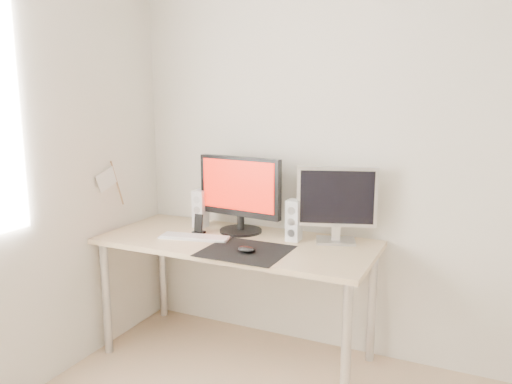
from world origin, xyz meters
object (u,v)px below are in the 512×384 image
(desk, at_px, (237,253))
(speaker_right, at_px, (294,220))
(mouse, at_px, (246,249))
(phone_dock, at_px, (199,228))
(main_monitor, at_px, (240,192))
(speaker_left, at_px, (200,209))
(keyboard, at_px, (195,237))
(second_monitor, at_px, (337,201))

(desk, relative_size, speaker_right, 6.69)
(mouse, xyz_separation_m, phone_dock, (-0.43, 0.23, 0.02))
(mouse, height_order, main_monitor, main_monitor)
(speaker_left, distance_m, keyboard, 0.29)
(speaker_right, height_order, keyboard, speaker_right)
(speaker_right, bearing_deg, mouse, -113.37)
(desk, distance_m, second_monitor, 0.65)
(desk, distance_m, keyboard, 0.26)
(desk, xyz_separation_m, keyboard, (-0.24, -0.07, 0.09))
(second_monitor, relative_size, speaker_left, 1.84)
(main_monitor, xyz_separation_m, phone_dock, (-0.21, -0.13, -0.22))
(main_monitor, relative_size, keyboard, 1.27)
(second_monitor, xyz_separation_m, speaker_left, (-0.88, -0.03, -0.12))
(keyboard, bearing_deg, speaker_left, 113.72)
(speaker_left, distance_m, phone_dock, 0.18)
(mouse, distance_m, keyboard, 0.42)
(speaker_right, distance_m, phone_dock, 0.59)
(second_monitor, height_order, speaker_right, second_monitor)
(speaker_right, bearing_deg, main_monitor, 175.92)
(speaker_right, bearing_deg, speaker_left, 176.74)
(desk, height_order, speaker_right, speaker_right)
(main_monitor, bearing_deg, keyboard, -128.05)
(main_monitor, bearing_deg, phone_dock, -148.46)
(main_monitor, xyz_separation_m, speaker_left, (-0.29, 0.01, -0.13))
(desk, bearing_deg, main_monitor, 109.55)
(phone_dock, bearing_deg, speaker_left, 116.78)
(main_monitor, distance_m, speaker_right, 0.39)
(mouse, distance_m, phone_dock, 0.49)
(phone_dock, bearing_deg, mouse, -27.54)
(desk, relative_size, main_monitor, 2.90)
(mouse, bearing_deg, phone_dock, 152.46)
(speaker_right, bearing_deg, desk, -156.77)
(main_monitor, distance_m, speaker_left, 0.32)
(mouse, relative_size, speaker_right, 0.41)
(main_monitor, relative_size, speaker_right, 2.31)
(second_monitor, height_order, keyboard, second_monitor)
(speaker_left, relative_size, speaker_right, 1.00)
(mouse, height_order, speaker_left, speaker_left)
(speaker_right, height_order, phone_dock, speaker_right)
(mouse, relative_size, second_monitor, 0.22)
(desk, height_order, main_monitor, main_monitor)
(desk, relative_size, keyboard, 3.68)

